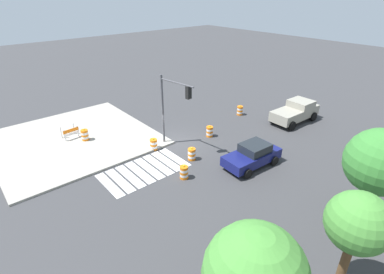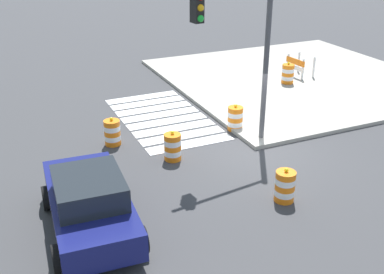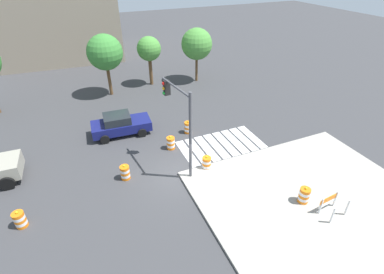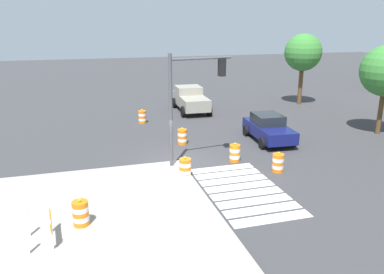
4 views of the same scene
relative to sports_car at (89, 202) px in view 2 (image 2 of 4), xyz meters
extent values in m
plane|color=#38383A|center=(2.21, -6.14, -0.81)|extent=(120.00, 120.00, 0.00)
cube|color=#9E998E|center=(8.21, -12.14, -0.74)|extent=(12.00, 12.00, 0.15)
cube|color=silver|center=(3.59, -4.34, -0.80)|extent=(0.60, 3.20, 0.02)
cube|color=silver|center=(4.34, -4.34, -0.80)|extent=(0.60, 3.20, 0.02)
cube|color=silver|center=(5.09, -4.34, -0.80)|extent=(0.60, 3.20, 0.02)
cube|color=silver|center=(5.84, -4.34, -0.80)|extent=(0.60, 3.20, 0.02)
cube|color=silver|center=(6.59, -4.34, -0.80)|extent=(0.60, 3.20, 0.02)
cube|color=silver|center=(7.34, -4.34, -0.80)|extent=(0.60, 3.20, 0.02)
cube|color=silver|center=(8.09, -4.34, -0.80)|extent=(0.60, 3.20, 0.02)
cube|color=silver|center=(8.84, -4.34, -0.80)|extent=(0.60, 3.20, 0.02)
cube|color=navy|center=(0.06, 0.00, -0.13)|extent=(4.41, 2.12, 0.70)
cube|color=#1E2328|center=(-0.19, 0.01, 0.52)|extent=(2.00, 1.72, 0.60)
cylinder|color=black|center=(1.47, 0.86, -0.48)|extent=(0.67, 0.28, 0.66)
cylinder|color=black|center=(1.34, -1.04, -0.48)|extent=(0.67, 0.28, 0.66)
cylinder|color=black|center=(-1.23, 1.03, -0.48)|extent=(0.67, 0.28, 0.66)
cylinder|color=black|center=(-1.35, -0.86, -0.48)|extent=(0.67, 0.28, 0.66)
cylinder|color=orange|center=(4.06, -6.37, -0.72)|extent=(0.56, 0.56, 0.18)
cylinder|color=white|center=(4.06, -6.37, -0.54)|extent=(0.56, 0.56, 0.18)
cylinder|color=orange|center=(4.06, -6.37, -0.36)|extent=(0.56, 0.56, 0.18)
cylinder|color=white|center=(4.06, -6.37, -0.18)|extent=(0.56, 0.56, 0.18)
cylinder|color=orange|center=(4.06, -6.37, 0.00)|extent=(0.56, 0.56, 0.18)
sphere|color=yellow|center=(4.06, -6.37, 0.15)|extent=(0.12, 0.12, 0.12)
cylinder|color=orange|center=(2.77, -3.33, -0.72)|extent=(0.56, 0.56, 0.18)
cylinder|color=white|center=(2.77, -3.33, -0.54)|extent=(0.56, 0.56, 0.18)
cylinder|color=orange|center=(2.77, -3.33, -0.36)|extent=(0.56, 0.56, 0.18)
cylinder|color=white|center=(2.77, -3.33, -0.18)|extent=(0.56, 0.56, 0.18)
cylinder|color=orange|center=(2.77, -3.33, 0.00)|extent=(0.56, 0.56, 0.18)
sphere|color=yellow|center=(2.77, -3.33, 0.15)|extent=(0.12, 0.12, 0.12)
cylinder|color=orange|center=(4.69, -1.86, -0.72)|extent=(0.56, 0.56, 0.18)
cylinder|color=white|center=(4.69, -1.86, -0.54)|extent=(0.56, 0.56, 0.18)
cylinder|color=orange|center=(4.69, -1.86, -0.36)|extent=(0.56, 0.56, 0.18)
cylinder|color=white|center=(4.69, -1.86, -0.18)|extent=(0.56, 0.56, 0.18)
cylinder|color=orange|center=(4.69, -1.86, 0.00)|extent=(0.56, 0.56, 0.18)
sphere|color=yellow|center=(4.69, -1.86, 0.15)|extent=(0.12, 0.12, 0.12)
cylinder|color=orange|center=(-0.83, -5.23, -0.72)|extent=(0.56, 0.56, 0.18)
cylinder|color=white|center=(-0.83, -5.23, -0.54)|extent=(0.56, 0.56, 0.18)
cylinder|color=orange|center=(-0.83, -5.23, -0.36)|extent=(0.56, 0.56, 0.18)
cylinder|color=white|center=(-0.83, -5.23, -0.18)|extent=(0.56, 0.56, 0.18)
cylinder|color=orange|center=(-0.83, -5.23, 0.00)|extent=(0.56, 0.56, 0.18)
sphere|color=yellow|center=(-0.83, -5.23, 0.15)|extent=(0.12, 0.12, 0.12)
cylinder|color=orange|center=(7.57, -11.12, -0.57)|extent=(0.56, 0.56, 0.18)
cylinder|color=white|center=(7.57, -11.12, -0.39)|extent=(0.56, 0.56, 0.18)
cylinder|color=orange|center=(7.57, -11.12, -0.21)|extent=(0.56, 0.56, 0.18)
cylinder|color=white|center=(7.57, -11.12, -0.03)|extent=(0.56, 0.56, 0.18)
cylinder|color=orange|center=(7.57, -11.12, 0.15)|extent=(0.56, 0.56, 0.18)
sphere|color=yellow|center=(7.57, -11.12, 0.30)|extent=(0.12, 0.12, 0.12)
cube|color=silver|center=(7.77, -12.12, -0.16)|extent=(0.08, 0.08, 1.00)
cube|color=silver|center=(7.84, -12.81, -0.16)|extent=(0.08, 0.08, 1.00)
cube|color=silver|center=(8.87, -12.02, -0.16)|extent=(0.08, 0.08, 1.00)
cube|color=silver|center=(8.93, -12.72, -0.16)|extent=(0.08, 0.08, 1.00)
cube|color=orange|center=(8.32, -12.05, 0.09)|extent=(1.30, 0.16, 0.28)
cube|color=white|center=(8.32, -12.05, -0.21)|extent=(1.30, 0.16, 0.20)
cylinder|color=#4C4C51|center=(2.81, -6.74, 2.09)|extent=(0.18, 0.18, 5.50)
cube|color=black|center=(2.45, -4.04, 4.09)|extent=(0.39, 0.33, 0.90)
sphere|color=#F2A514|center=(2.27, -4.07, 4.09)|extent=(0.20, 0.20, 0.20)
sphere|color=green|center=(2.27, -4.07, 3.79)|extent=(0.20, 0.20, 0.20)
camera|label=1|loc=(14.76, 10.80, 10.50)|focal=27.50mm
camera|label=2|loc=(-10.11, 1.77, 6.32)|focal=44.31mm
camera|label=3|loc=(-2.36, -18.90, 10.67)|focal=26.52mm
camera|label=4|loc=(20.16, -10.69, 6.25)|focal=35.58mm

